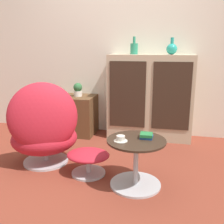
{
  "coord_description": "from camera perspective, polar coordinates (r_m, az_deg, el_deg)",
  "views": [
    {
      "loc": [
        0.63,
        -2.23,
        1.27
      ],
      "look_at": [
        0.04,
        0.52,
        0.55
      ],
      "focal_mm": 42.0,
      "sensor_mm": 36.0,
      "label": 1
    }
  ],
  "objects": [
    {
      "name": "ottoman",
      "position": [
        2.67,
        -5.21,
        -9.88
      ],
      "size": [
        0.43,
        0.37,
        0.25
      ],
      "color": "#B7B7BC",
      "rests_on": "ground_plane"
    },
    {
      "name": "sideboard",
      "position": [
        3.63,
        8.25,
        3.19
      ],
      "size": [
        1.14,
        0.38,
        1.15
      ],
      "color": "tan",
      "rests_on": "ground_plane"
    },
    {
      "name": "tv_console",
      "position": [
        3.87,
        -8.09,
        -0.62
      ],
      "size": [
        0.59,
        0.48,
        0.56
      ],
      "color": "brown",
      "rests_on": "ground_plane"
    },
    {
      "name": "potted_plant",
      "position": [
        3.77,
        -7.44,
        4.89
      ],
      "size": [
        0.12,
        0.12,
        0.19
      ],
      "color": "silver",
      "rests_on": "tv_console"
    },
    {
      "name": "coffee_table",
      "position": [
        2.44,
        5.21,
        -10.67
      ],
      "size": [
        0.53,
        0.53,
        0.45
      ],
      "color": "#B7B7BC",
      "rests_on": "ground_plane"
    },
    {
      "name": "ground_plane",
      "position": [
        2.64,
        -3.26,
        -14.36
      ],
      "size": [
        12.0,
        12.0,
        0.0
      ],
      "primitive_type": "plane",
      "color": "brown"
    },
    {
      "name": "book_stack",
      "position": [
        2.4,
        7.5,
        -5.14
      ],
      "size": [
        0.12,
        0.12,
        0.05
      ],
      "color": "#1E478C",
      "rests_on": "coffee_table"
    },
    {
      "name": "vase_inner_left",
      "position": [
        3.56,
        12.88,
        13.3
      ],
      "size": [
        0.14,
        0.14,
        0.21
      ],
      "color": "teal",
      "rests_on": "sideboard"
    },
    {
      "name": "teacup",
      "position": [
        2.31,
        1.9,
        -5.89
      ],
      "size": [
        0.12,
        0.12,
        0.05
      ],
      "color": "silver",
      "rests_on": "coffee_table"
    },
    {
      "name": "egg_chair",
      "position": [
        2.87,
        -14.61,
        -3.47
      ],
      "size": [
        0.92,
        0.89,
        0.94
      ],
      "color": "#B7B7BC",
      "rests_on": "ground_plane"
    },
    {
      "name": "wall_back",
      "position": [
        3.82,
        2.78,
        14.79
      ],
      "size": [
        6.4,
        0.06,
        2.6
      ],
      "color": "silver",
      "rests_on": "ground_plane"
    },
    {
      "name": "vase_leftmost",
      "position": [
        3.59,
        4.83,
        13.67
      ],
      "size": [
        0.1,
        0.1,
        0.23
      ],
      "color": "#2D8E6B",
      "rests_on": "sideboard"
    }
  ]
}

